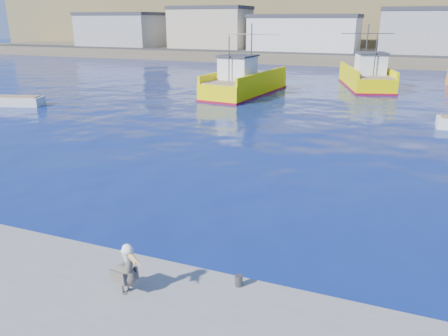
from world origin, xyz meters
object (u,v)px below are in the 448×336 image
Objects in this scene: skiff_left at (15,102)px; pelican at (125,271)px; trawler_yellow_b at (366,77)px; trawler_yellow_a at (244,83)px.

pelican is (24.10, -19.75, 0.77)m from skiff_left.
trawler_yellow_a is at bearing -138.97° from trawler_yellow_b.
trawler_yellow_a is at bearing 38.18° from skiff_left.
pelican is at bearing -93.31° from trawler_yellow_b.
trawler_yellow_b is (10.51, 9.15, -0.03)m from trawler_yellow_a.
skiff_left is (-26.50, -21.72, -0.73)m from trawler_yellow_b.
pelican is at bearing -39.33° from skiff_left.
trawler_yellow_a is 33.33m from pelican.
skiff_left is at bearing -140.66° from trawler_yellow_b.
trawler_yellow_a is 1.02× the size of trawler_yellow_b.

